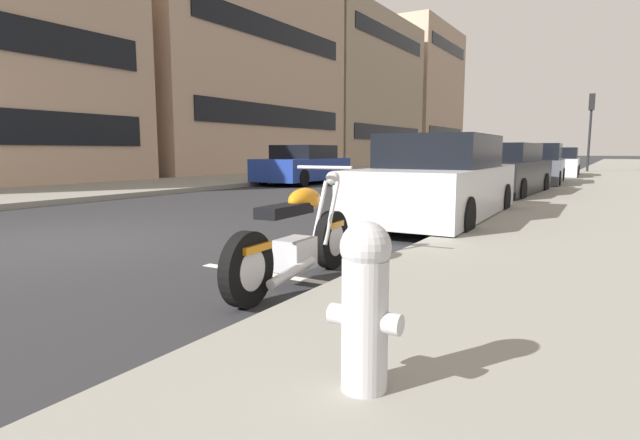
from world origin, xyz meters
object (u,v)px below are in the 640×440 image
at_px(crossing_truck, 473,156).
at_px(fire_hydrant, 365,302).
at_px(parked_motorcycle, 297,240).
at_px(car_opposite_curb, 303,166).
at_px(parked_car_near_corner, 535,166).
at_px(parked_car_behind_motorcycle, 556,164).
at_px(traffic_signal_near_corner, 591,116).
at_px(parked_car_far_down_curb, 501,172).
at_px(parked_car_at_intersection, 440,182).

distance_m(crossing_truck, fire_hydrant, 32.84).
relative_size(parked_motorcycle, car_opposite_curb, 0.47).
bearing_deg(parked_car_near_corner, parked_car_behind_motorcycle, -3.89).
bearing_deg(parked_car_near_corner, traffic_signal_near_corner, -8.19).
relative_size(parked_car_behind_motorcycle, car_opposite_curb, 0.96).
distance_m(crossing_truck, car_opposite_curb, 17.76).
xyz_separation_m(parked_car_near_corner, fire_hydrant, (-17.28, -1.65, -0.14)).
bearing_deg(traffic_signal_near_corner, parked_car_near_corner, 174.88).
bearing_deg(parked_car_far_down_curb, parked_car_near_corner, 0.82).
bearing_deg(traffic_signal_near_corner, fire_hydrant, -178.77).
xyz_separation_m(parked_car_behind_motorcycle, car_opposite_curb, (-8.81, 7.90, 0.03)).
xyz_separation_m(parked_car_at_intersection, parked_car_behind_motorcycle, (16.45, -0.18, -0.06)).
distance_m(fire_hydrant, traffic_signal_near_corner, 28.95).
relative_size(parked_car_near_corner, crossing_truck, 0.87).
relative_size(crossing_truck, car_opposite_curb, 1.13).
height_order(parked_car_behind_motorcycle, car_opposite_curb, car_opposite_curb).
bearing_deg(parked_car_behind_motorcycle, crossing_truck, 31.12).
xyz_separation_m(parked_motorcycle, parked_car_behind_motorcycle, (21.24, -0.04, 0.23)).
xyz_separation_m(parked_car_far_down_curb, car_opposite_curb, (2.16, 7.66, -0.01)).
relative_size(parked_car_behind_motorcycle, traffic_signal_near_corner, 1.09).
bearing_deg(parked_car_far_down_curb, car_opposite_curb, 76.76).
bearing_deg(parked_car_near_corner, crossing_truck, 18.72).
height_order(parked_car_near_corner, fire_hydrant, parked_car_near_corner).
distance_m(parked_car_far_down_curb, fire_hydrant, 12.28).
relative_size(parked_car_far_down_curb, traffic_signal_near_corner, 1.15).
bearing_deg(parked_motorcycle, car_opposite_curb, 29.20).
height_order(parked_motorcycle, parked_car_at_intersection, parked_car_at_intersection).
relative_size(parked_car_far_down_curb, parked_car_behind_motorcycle, 1.05).
bearing_deg(fire_hydrant, traffic_signal_near_corner, 1.23).
bearing_deg(traffic_signal_near_corner, car_opposite_curb, 148.66).
bearing_deg(crossing_truck, parked_motorcycle, 102.29).
relative_size(parked_car_at_intersection, car_opposite_curb, 1.02).
distance_m(parked_car_far_down_curb, car_opposite_curb, 7.96).
bearing_deg(traffic_signal_near_corner, parked_motorcycle, 177.90).
height_order(parked_car_near_corner, parked_car_behind_motorcycle, parked_car_near_corner).
bearing_deg(parked_car_far_down_curb, parked_car_at_intersection, -176.95).
bearing_deg(parked_motorcycle, parked_car_behind_motorcycle, -3.19).
distance_m(parked_car_far_down_curb, traffic_signal_near_corner, 16.89).
relative_size(parked_car_at_intersection, fire_hydrant, 5.86).
relative_size(parked_car_behind_motorcycle, fire_hydrant, 5.53).
distance_m(parked_motorcycle, parked_car_far_down_curb, 10.28).
bearing_deg(parked_car_far_down_curb, crossing_truck, 18.59).
bearing_deg(parked_car_behind_motorcycle, parked_motorcycle, 177.08).
bearing_deg(parked_motorcycle, crossing_truck, 8.03).
relative_size(fire_hydrant, traffic_signal_near_corner, 0.20).
bearing_deg(car_opposite_curb, parked_car_near_corner, 108.35).
bearing_deg(car_opposite_curb, fire_hydrant, 30.98).
xyz_separation_m(car_opposite_curb, traffic_signal_near_corner, (14.53, -8.85, 2.40)).
bearing_deg(parked_car_behind_motorcycle, parked_car_at_intersection, 176.56).
xyz_separation_m(parked_car_far_down_curb, parked_car_near_corner, (5.13, -0.15, 0.01)).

